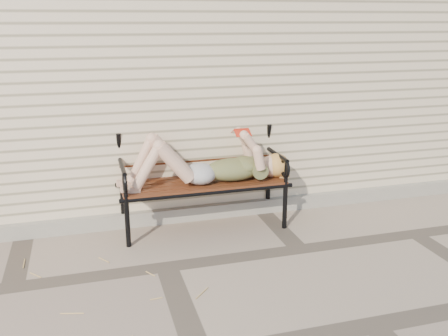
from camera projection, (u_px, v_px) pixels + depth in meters
name	position (u px, v px, depth m)	size (l,w,h in m)	color
ground	(167.00, 267.00, 4.32)	(80.00, 80.00, 0.00)	gray
house_wall	(125.00, 62.00, 6.65)	(8.00, 4.00, 3.00)	beige
foundation_strip	(151.00, 218.00, 5.19)	(8.00, 0.10, 0.15)	gray
garden_bench	(201.00, 164.00, 5.05)	(1.79, 0.71, 1.16)	black
reading_woman	(205.00, 164.00, 4.92)	(1.69, 0.38, 0.53)	#092F41
straw_scatter	(59.00, 292.00, 3.91)	(2.78, 1.70, 0.01)	tan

